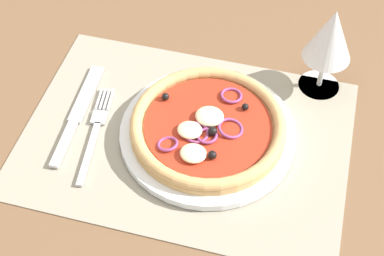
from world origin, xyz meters
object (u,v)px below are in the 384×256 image
(fork, at_px, (96,129))
(plate, at_px, (208,133))
(pizza, at_px, (208,126))
(knife, at_px, (78,113))
(wine_glass, at_px, (330,37))

(fork, bearing_deg, plate, -86.87)
(plate, xyz_separation_m, pizza, (-0.00, -0.00, 0.02))
(pizza, distance_m, knife, 0.20)
(fork, xyz_separation_m, wine_glass, (0.30, 0.18, 0.09))
(plate, distance_m, pizza, 0.02)
(knife, bearing_deg, wine_glass, -68.55)
(wine_glass, bearing_deg, fork, -150.09)
(pizza, xyz_separation_m, knife, (-0.20, -0.01, -0.02))
(pizza, bearing_deg, plate, 72.89)
(plate, distance_m, fork, 0.16)
(pizza, height_order, wine_glass, wine_glass)
(wine_glass, bearing_deg, pizza, -134.73)
(plate, height_order, pizza, pizza)
(plate, xyz_separation_m, fork, (-0.16, -0.03, -0.00))
(pizza, distance_m, fork, 0.16)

